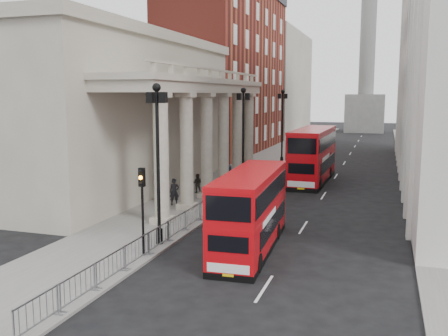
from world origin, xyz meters
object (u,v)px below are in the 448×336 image
at_px(traffic_light, 142,195).
at_px(pedestrian_b, 197,183).
at_px(lamp_post_south, 158,153).
at_px(bus_far, 313,154).
at_px(pedestrian_a, 174,192).
at_px(lamp_post_mid, 243,131).
at_px(bus_near, 251,209).
at_px(pedestrian_c, 229,176).
at_px(lamp_post_north, 282,122).
at_px(monument_column, 367,56).

relative_size(traffic_light, pedestrian_b, 2.81).
relative_size(lamp_post_south, pedestrian_b, 5.44).
bearing_deg(lamp_post_south, pedestrian_b, 102.83).
height_order(bus_far, pedestrian_a, bus_far).
height_order(lamp_post_south, pedestrian_b, lamp_post_south).
height_order(bus_far, pedestrian_b, bus_far).
bearing_deg(pedestrian_b, lamp_post_mid, -157.14).
height_order(lamp_post_south, lamp_post_mid, same).
bearing_deg(pedestrian_b, lamp_post_south, 86.56).
relative_size(lamp_post_mid, bus_far, 0.74).
bearing_deg(traffic_light, lamp_post_mid, 90.32).
xyz_separation_m(bus_near, pedestrian_c, (-6.22, 16.02, -1.06)).
height_order(traffic_light, pedestrian_b, traffic_light).
bearing_deg(bus_near, lamp_post_south, -172.47).
xyz_separation_m(lamp_post_south, pedestrian_a, (-3.00, 8.81, -3.85)).
distance_m(lamp_post_south, traffic_light, 2.71).
xyz_separation_m(lamp_post_north, traffic_light, (0.10, -34.02, -1.80)).
distance_m(traffic_light, pedestrian_b, 15.99).
bearing_deg(lamp_post_south, bus_near, 10.63).
height_order(lamp_post_north, pedestrian_c, lamp_post_north).
xyz_separation_m(lamp_post_mid, bus_near, (4.71, -15.12, -2.81)).
xyz_separation_m(traffic_light, pedestrian_a, (-3.10, 10.83, -2.05)).
distance_m(lamp_post_mid, pedestrian_a, 8.69).
bearing_deg(bus_far, pedestrian_a, -119.00).
xyz_separation_m(monument_column, pedestrian_a, (-9.60, -79.19, -14.92)).
bearing_deg(pedestrian_b, bus_near, 105.41).
relative_size(lamp_post_mid, traffic_light, 1.93).
bearing_deg(pedestrian_c, bus_far, 59.26).
height_order(lamp_post_mid, pedestrian_b, lamp_post_mid).
distance_m(lamp_post_north, traffic_light, 34.07).
distance_m(lamp_post_south, pedestrian_b, 14.42).
distance_m(lamp_post_north, bus_near, 31.60).
relative_size(traffic_light, bus_far, 0.38).
bearing_deg(traffic_light, lamp_post_south, 92.84).
bearing_deg(bus_far, lamp_post_north, 117.51).
xyz_separation_m(lamp_post_south, lamp_post_mid, (0.00, 16.00, 0.00)).
relative_size(lamp_post_south, bus_near, 0.88).
relative_size(lamp_post_north, bus_near, 0.88).
distance_m(traffic_light, bus_far, 24.68).
xyz_separation_m(lamp_post_mid, lamp_post_north, (0.00, 16.00, 0.00)).
relative_size(traffic_light, pedestrian_c, 2.33).
bearing_deg(bus_far, pedestrian_c, -138.80).
distance_m(lamp_post_mid, pedestrian_c, 4.25).
relative_size(lamp_post_mid, pedestrian_c, 4.50).
xyz_separation_m(monument_column, lamp_post_south, (-6.60, -88.00, -11.07)).
xyz_separation_m(lamp_post_north, pedestrian_a, (-3.00, -23.19, -3.85)).
relative_size(lamp_post_south, lamp_post_north, 1.00).
distance_m(traffic_light, bus_near, 5.54).
height_order(traffic_light, pedestrian_c, traffic_light).
bearing_deg(pedestrian_c, lamp_post_mid, -11.64).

